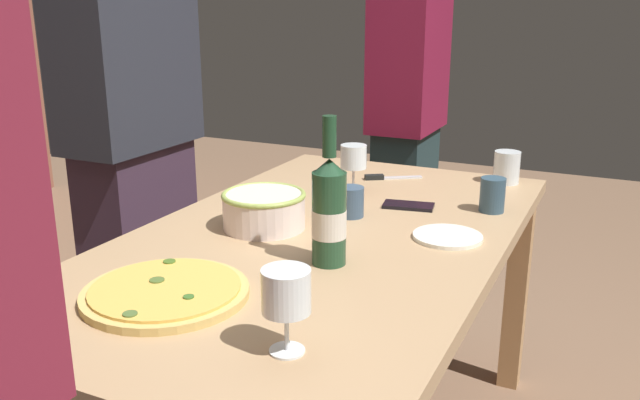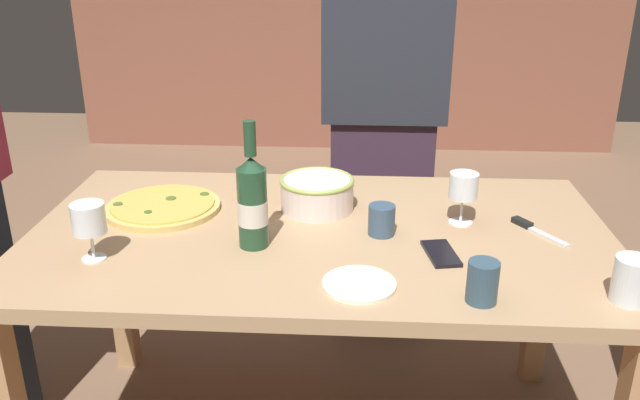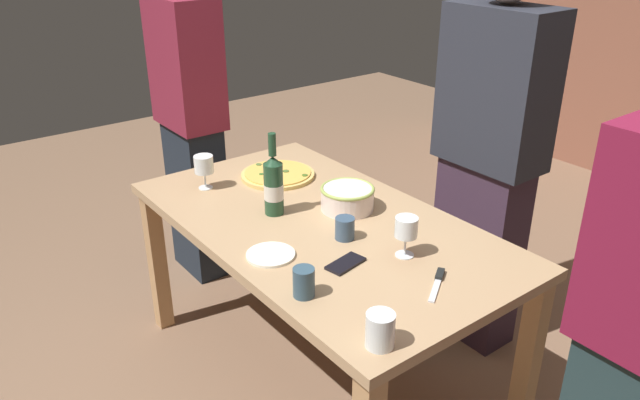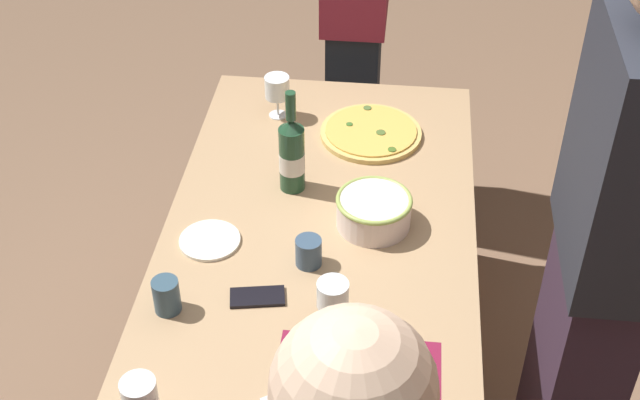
# 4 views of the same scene
# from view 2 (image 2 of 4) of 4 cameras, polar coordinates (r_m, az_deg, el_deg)

# --- Properties ---
(dining_table) EXTENTS (1.60, 0.90, 0.75)m
(dining_table) POSITION_cam_2_polar(r_m,az_deg,el_deg) (1.87, 0.00, -5.22)
(dining_table) COLOR tan
(dining_table) RESTS_ON ground
(pizza) EXTENTS (0.34, 0.34, 0.03)m
(pizza) POSITION_cam_2_polar(r_m,az_deg,el_deg) (2.02, -13.31, -0.54)
(pizza) COLOR tan
(pizza) RESTS_ON dining_table
(serving_bowl) EXTENTS (0.22, 0.22, 0.10)m
(serving_bowl) POSITION_cam_2_polar(r_m,az_deg,el_deg) (1.95, -0.26, 0.66)
(serving_bowl) COLOR silver
(serving_bowl) RESTS_ON dining_table
(wine_bottle) EXTENTS (0.08, 0.08, 0.34)m
(wine_bottle) POSITION_cam_2_polar(r_m,az_deg,el_deg) (1.71, -5.83, -0.11)
(wine_bottle) COLOR #20442A
(wine_bottle) RESTS_ON dining_table
(wine_glass_near_pizza) EXTENTS (0.08, 0.08, 0.15)m
(wine_glass_near_pizza) POSITION_cam_2_polar(r_m,az_deg,el_deg) (1.88, 12.20, 0.98)
(wine_glass_near_pizza) COLOR white
(wine_glass_near_pizza) RESTS_ON dining_table
(wine_glass_by_bottle) EXTENTS (0.08, 0.08, 0.15)m
(wine_glass_by_bottle) POSITION_cam_2_polar(r_m,az_deg,el_deg) (1.73, -19.22, -1.71)
(wine_glass_by_bottle) COLOR white
(wine_glass_by_bottle) RESTS_ON dining_table
(cup_amber) EXTENTS (0.08, 0.08, 0.10)m
(cup_amber) POSITION_cam_2_polar(r_m,az_deg,el_deg) (1.63, 25.19, -6.24)
(cup_amber) COLOR white
(cup_amber) RESTS_ON dining_table
(cup_ceramic) EXTENTS (0.07, 0.07, 0.10)m
(cup_ceramic) POSITION_cam_2_polar(r_m,az_deg,el_deg) (1.52, 13.78, -6.85)
(cup_ceramic) COLOR #324E60
(cup_ceramic) RESTS_ON dining_table
(cup_spare) EXTENTS (0.07, 0.07, 0.08)m
(cup_spare) POSITION_cam_2_polar(r_m,az_deg,el_deg) (1.80, 5.31, -1.72)
(cup_spare) COLOR #374E66
(cup_spare) RESTS_ON dining_table
(side_plate) EXTENTS (0.17, 0.17, 0.01)m
(side_plate) POSITION_cam_2_polar(r_m,az_deg,el_deg) (1.56, 3.38, -7.22)
(side_plate) COLOR white
(side_plate) RESTS_ON dining_table
(cell_phone) EXTENTS (0.09, 0.15, 0.01)m
(cell_phone) POSITION_cam_2_polar(r_m,az_deg,el_deg) (1.72, 10.34, -4.53)
(cell_phone) COLOR black
(cell_phone) RESTS_ON dining_table
(pizza_knife) EXTENTS (0.13, 0.17, 0.02)m
(pizza_knife) POSITION_cam_2_polar(r_m,az_deg,el_deg) (1.92, 17.76, -2.31)
(pizza_knife) COLOR silver
(pizza_knife) RESTS_ON dining_table
(person_guest_left) EXTENTS (0.45, 0.24, 1.77)m
(person_guest_left) POSITION_cam_2_polar(r_m,az_deg,el_deg) (2.50, 5.46, 7.74)
(person_guest_left) COLOR #352435
(person_guest_left) RESTS_ON ground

